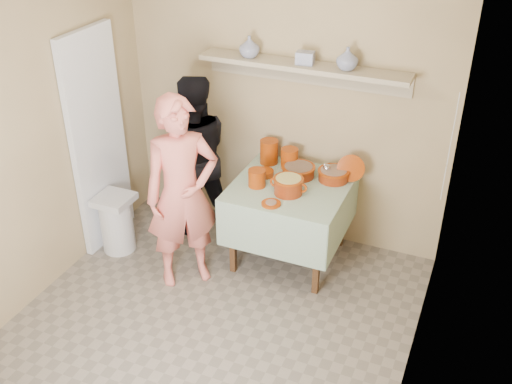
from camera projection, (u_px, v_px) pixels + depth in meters
The scene contains 22 objects.
ground at pixel (200, 341), 4.57m from camera, with size 3.50×3.50×0.00m, color #726759.
tile_panel at pixel (98, 141), 5.32m from camera, with size 0.06×0.70×2.00m, color silver.
plate_stack_a at pixel (269, 152), 5.43m from camera, with size 0.17×0.17×0.22m, color maroon.
plate_stack_b at pixel (289, 158), 5.35m from camera, with size 0.15×0.15×0.19m, color maroon.
bowl_stack at pixel (257, 178), 5.07m from camera, with size 0.15×0.15×0.15m, color maroon.
empty_bowl at pixel (264, 173), 5.25m from camera, with size 0.17×0.17×0.05m, color maroon.
propped_lid at pixel (351, 168), 5.13m from camera, with size 0.24×0.24×0.02m, color maroon.
vase_right at pixel (347, 58), 4.75m from camera, with size 0.18×0.18×0.18m, color navy.
vase_left at pixel (249, 47), 5.04m from camera, with size 0.17×0.17×0.18m, color navy.
ceramic_box at pixel (305, 58), 4.89m from camera, with size 0.15×0.10×0.10m, color navy.
person_cook at pixel (182, 194), 4.84m from camera, with size 0.61×0.40×1.67m, color #D8695D.
person_helper at pixel (193, 156), 5.55m from camera, with size 0.76×0.59×1.56m, color black.
room_shell at pixel (188, 152), 3.76m from camera, with size 3.04×3.54×2.62m.
serving_table at pixel (290, 197), 5.18m from camera, with size 0.97×0.97×0.76m.
cazuela_meat_a at pixel (298, 170), 5.23m from camera, with size 0.30×0.30×0.10m.
cazuela_meat_b at pixel (334, 174), 5.17m from camera, with size 0.28×0.28×0.10m.
ladle at pixel (327, 168), 5.15m from camera, with size 0.08×0.26×0.19m.
cazuela_rice at pixel (288, 184), 4.96m from camera, with size 0.33×0.25×0.14m.
front_plate at pixel (271, 203), 4.83m from camera, with size 0.16×0.16×0.03m.
wall_shelf at pixel (304, 68), 4.98m from camera, with size 1.80×0.25×0.21m.
trash_bin at pixel (117, 223), 5.48m from camera, with size 0.32×0.32×0.56m.
electrical_cord at pixel (450, 148), 4.62m from camera, with size 0.01×0.05×0.90m.
Camera 1 is at (1.71, -2.94, 3.28)m, focal length 42.00 mm.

